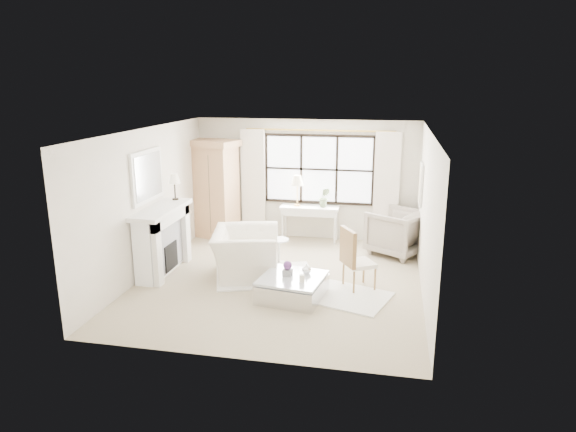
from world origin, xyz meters
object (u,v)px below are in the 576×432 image
armoire (214,188)px  coffee_table (292,288)px  club_armchair (246,253)px  console_table (310,223)px

armoire → coffee_table: armoire is taller
club_armchair → coffee_table: bearing=-140.9°
armoire → club_armchair: (1.38, -2.26, -0.71)m
club_armchair → console_table: bearing=-31.0°
club_armchair → coffee_table: 1.37m
console_table → coffee_table: (0.23, -3.20, -0.22)m
armoire → console_table: size_ratio=1.71×
coffee_table → armoire: bearing=136.6°
club_armchair → coffee_table: (1.04, -0.85, -0.25)m
console_table → coffee_table: console_table is taller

